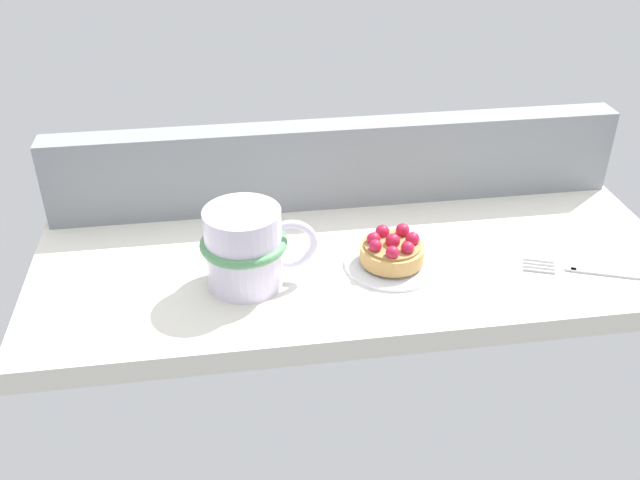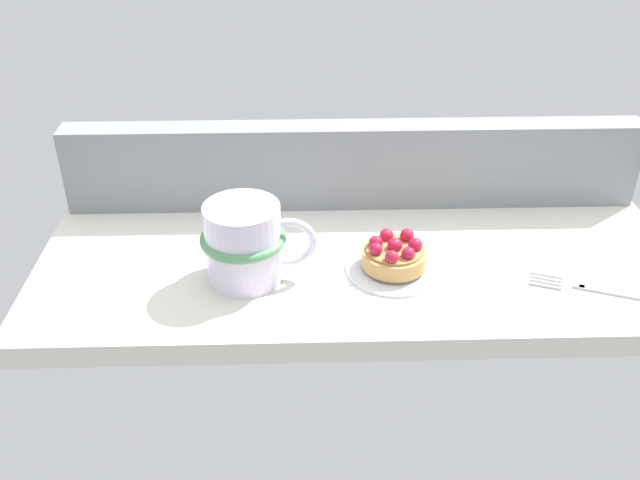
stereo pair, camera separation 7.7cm
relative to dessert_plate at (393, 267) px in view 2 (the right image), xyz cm
name	(u,v)px [view 2 (the right image)]	position (x,y,z in cm)	size (l,w,h in cm)	color
ground_plane	(359,266)	(-3.60, 2.88, -1.70)	(75.08, 30.59, 2.66)	silver
window_rail_back	(353,165)	(-3.60, 16.10, 5.17)	(73.58, 4.15, 11.07)	gray
dessert_plate	(393,267)	(0.00, 0.00, 0.00)	(10.81, 10.81, 0.78)	silver
raspberry_tart	(394,254)	(0.01, 0.02, 1.80)	(7.33, 7.33, 3.45)	tan
coffee_mug	(245,242)	(-16.52, -0.95, 4.27)	(12.76, 9.45, 9.11)	silver
dessert_fork	(606,290)	(22.55, -5.03, -0.06)	(16.03, 7.31, 0.60)	#B7B7BC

